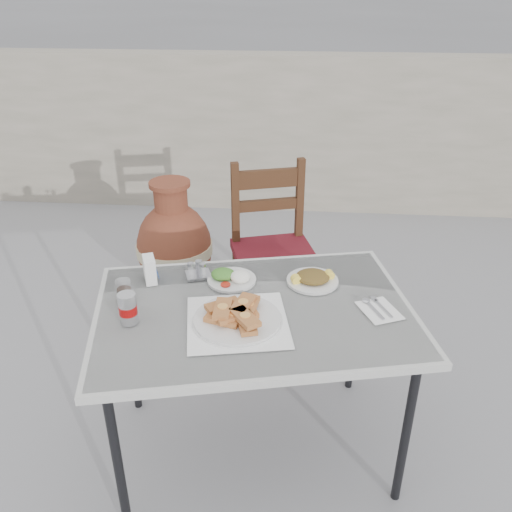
# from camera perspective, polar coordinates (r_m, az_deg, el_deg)

# --- Properties ---
(ground) EXTENTS (80.00, 80.00, 0.00)m
(ground) POSITION_cam_1_polar(r_m,az_deg,el_deg) (2.47, -3.04, -17.20)
(ground) COLOR slate
(ground) RESTS_ON ground
(cafe_table) EXTENTS (1.26, 0.99, 0.68)m
(cafe_table) POSITION_cam_1_polar(r_m,az_deg,el_deg) (1.96, -0.17, -6.71)
(cafe_table) COLOR black
(cafe_table) RESTS_ON ground
(pide_plate) EXTENTS (0.40, 0.40, 0.07)m
(pide_plate) POSITION_cam_1_polar(r_m,az_deg,el_deg) (1.84, -1.98, -6.16)
(pide_plate) COLOR white
(pide_plate) RESTS_ON cafe_table
(salad_rice_plate) EXTENTS (0.19, 0.19, 0.05)m
(salad_rice_plate) POSITION_cam_1_polar(r_m,az_deg,el_deg) (2.08, -2.63, -2.24)
(salad_rice_plate) COLOR silver
(salad_rice_plate) RESTS_ON cafe_table
(salad_chopped_plate) EXTENTS (0.20, 0.20, 0.04)m
(salad_chopped_plate) POSITION_cam_1_polar(r_m,az_deg,el_deg) (2.09, 5.98, -2.35)
(salad_chopped_plate) COLOR silver
(salad_chopped_plate) RESTS_ON cafe_table
(soda_can) EXTENTS (0.06, 0.06, 0.11)m
(soda_can) POSITION_cam_1_polar(r_m,az_deg,el_deg) (1.88, -13.34, -5.38)
(soda_can) COLOR silver
(soda_can) RESTS_ON cafe_table
(cola_glass) EXTENTS (0.06, 0.06, 0.08)m
(cola_glass) POSITION_cam_1_polar(r_m,az_deg,el_deg) (2.01, -13.72, -3.69)
(cola_glass) COLOR white
(cola_glass) RESTS_ON cafe_table
(napkin_holder) EXTENTS (0.07, 0.09, 0.10)m
(napkin_holder) POSITION_cam_1_polar(r_m,az_deg,el_deg) (2.11, -11.12, -1.40)
(napkin_holder) COLOR white
(napkin_holder) RESTS_ON cafe_table
(condiment_caddy) EXTENTS (0.11, 0.10, 0.07)m
(condiment_caddy) POSITION_cam_1_polar(r_m,az_deg,el_deg) (2.12, -6.12, -1.63)
(condiment_caddy) COLOR #B0B0B7
(condiment_caddy) RESTS_ON cafe_table
(cutlery_napkin) EXTENTS (0.17, 0.19, 0.01)m
(cutlery_napkin) POSITION_cam_1_polar(r_m,az_deg,el_deg) (1.97, 12.62, -5.40)
(cutlery_napkin) COLOR white
(cutlery_napkin) RESTS_ON cafe_table
(chair) EXTENTS (0.50, 0.50, 0.90)m
(chair) POSITION_cam_1_polar(r_m,az_deg,el_deg) (2.79, 1.80, 0.65)
(chair) COLOR #36200E
(chair) RESTS_ON ground
(terracotta_urn) EXTENTS (0.43, 0.43, 0.75)m
(terracotta_urn) POSITION_cam_1_polar(r_m,az_deg,el_deg) (3.10, -8.56, 0.78)
(terracotta_urn) COLOR brown
(terracotta_urn) RESTS_ON ground
(back_wall) EXTENTS (6.00, 0.25, 1.20)m
(back_wall) POSITION_cam_1_polar(r_m,az_deg,el_deg) (4.38, 1.18, 12.77)
(back_wall) COLOR #A5998A
(back_wall) RESTS_ON ground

